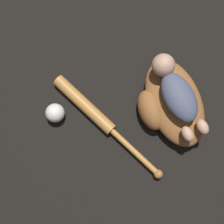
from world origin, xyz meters
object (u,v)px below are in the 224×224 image
Objects in this scene: baseball_glove at (171,104)px; baseball_bat at (95,114)px; baseball at (55,113)px; baby_figure at (176,91)px.

baseball_bat is at bearing 64.05° from baseball_glove.
baseball_glove is 0.47m from baseball.
baseball_glove is 0.31m from baseball_bat.
baseball_glove is 1.19× the size of baby_figure.
baby_figure is at bearing -115.41° from baseball.
baseball_glove reaches higher than baseball_bat.
baseball_bat is (0.14, 0.28, -0.03)m from baseball_glove.
baby_figure is 0.34m from baseball_bat.
baseball_glove is at bearing -118.80° from baseball.
baseball is at bearing 61.20° from baseball_glove.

